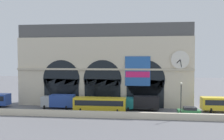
{
  "coord_description": "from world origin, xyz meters",
  "views": [
    {
      "loc": [
        8.03,
        -47.19,
        11.01
      ],
      "look_at": [
        2.25,
        5.0,
        8.72
      ],
      "focal_mm": 36.32,
      "sensor_mm": 36.0,
      "label": 1
    }
  ],
  "objects_px": {
    "bus_center": "(100,104)",
    "box_truck_mideast": "(142,103)",
    "box_truck_midwest": "(59,101)",
    "street_lamp_quayside": "(181,96)",
    "car_east": "(189,111)"
  },
  "relations": [
    {
      "from": "bus_center",
      "to": "box_truck_mideast",
      "type": "height_order",
      "value": "box_truck_mideast"
    },
    {
      "from": "box_truck_midwest",
      "to": "bus_center",
      "type": "xyz_separation_m",
      "value": [
        9.96,
        -2.88,
        0.08
      ]
    },
    {
      "from": "box_truck_midwest",
      "to": "street_lamp_quayside",
      "type": "height_order",
      "value": "street_lamp_quayside"
    },
    {
      "from": "box_truck_midwest",
      "to": "car_east",
      "type": "distance_m",
      "value": 28.41
    },
    {
      "from": "box_truck_midwest",
      "to": "street_lamp_quayside",
      "type": "xyz_separation_m",
      "value": [
        25.95,
        -6.56,
        2.71
      ]
    },
    {
      "from": "box_truck_mideast",
      "to": "street_lamp_quayside",
      "type": "height_order",
      "value": "street_lamp_quayside"
    },
    {
      "from": "bus_center",
      "to": "box_truck_mideast",
      "type": "xyz_separation_m",
      "value": [
        8.9,
        2.94,
        -0.08
      ]
    },
    {
      "from": "bus_center",
      "to": "car_east",
      "type": "distance_m",
      "value": 18.31
    },
    {
      "from": "bus_center",
      "to": "box_truck_mideast",
      "type": "relative_size",
      "value": 1.47
    },
    {
      "from": "box_truck_midwest",
      "to": "car_east",
      "type": "relative_size",
      "value": 1.7
    },
    {
      "from": "box_truck_mideast",
      "to": "box_truck_midwest",
      "type": "bearing_deg",
      "value": -179.81
    },
    {
      "from": "bus_center",
      "to": "car_east",
      "type": "relative_size",
      "value": 2.5
    },
    {
      "from": "box_truck_midwest",
      "to": "bus_center",
      "type": "relative_size",
      "value": 0.68
    },
    {
      "from": "car_east",
      "to": "bus_center",
      "type": "bearing_deg",
      "value": 179.72
    },
    {
      "from": "street_lamp_quayside",
      "to": "box_truck_midwest",
      "type": "bearing_deg",
      "value": 165.81
    }
  ]
}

